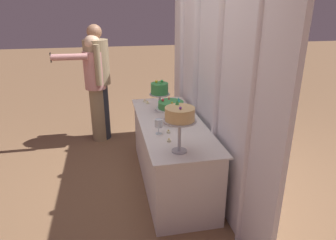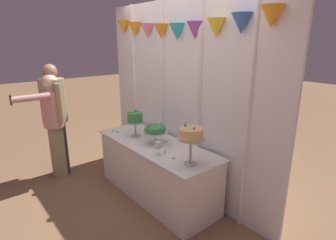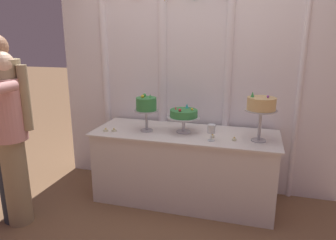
{
  "view_description": "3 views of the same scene",
  "coord_description": "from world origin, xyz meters",
  "px_view_note": "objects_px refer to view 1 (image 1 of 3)",
  "views": [
    {
      "loc": [
        3.0,
        -0.54,
        1.93
      ],
      "look_at": [
        0.04,
        0.06,
        0.77
      ],
      "focal_mm": 32.76,
      "sensor_mm": 36.0,
      "label": 1
    },
    {
      "loc": [
        2.56,
        -1.8,
        1.98
      ],
      "look_at": [
        0.07,
        0.24,
        1.03
      ],
      "focal_mm": 28.99,
      "sensor_mm": 36.0,
      "label": 2
    },
    {
      "loc": [
        0.64,
        -2.75,
        1.64
      ],
      "look_at": [
        -0.15,
        0.04,
        0.86
      ],
      "focal_mm": 33.18,
      "sensor_mm": 36.0,
      "label": 3
    }
  ],
  "objects_px": {
    "guest_girl_blue_dress": "(95,83)",
    "cake_table": "(171,152)",
    "tealight_near_right": "(168,132)",
    "guest_man_pink_jacket": "(98,79)",
    "cake_display_center": "(171,106)",
    "tealight_far_right": "(169,141)",
    "tealight_near_left": "(148,103)",
    "tealight_far_left": "(145,101)",
    "cake_display_rightmost": "(180,116)",
    "wine_glass": "(159,124)",
    "cake_display_leftmost": "(160,90)"
  },
  "relations": [
    {
      "from": "cake_table",
      "to": "tealight_near_right",
      "type": "distance_m",
      "value": 0.48
    },
    {
      "from": "cake_display_rightmost",
      "to": "tealight_near_left",
      "type": "relative_size",
      "value": 8.99
    },
    {
      "from": "cake_table",
      "to": "tealight_far_left",
      "type": "bearing_deg",
      "value": -166.49
    },
    {
      "from": "tealight_far_left",
      "to": "guest_man_pink_jacket",
      "type": "height_order",
      "value": "guest_man_pink_jacket"
    },
    {
      "from": "cake_table",
      "to": "tealight_near_right",
      "type": "height_order",
      "value": "tealight_near_right"
    },
    {
      "from": "wine_glass",
      "to": "tealight_far_left",
      "type": "relative_size",
      "value": 2.92
    },
    {
      "from": "wine_glass",
      "to": "cake_display_rightmost",
      "type": "bearing_deg",
      "value": 14.58
    },
    {
      "from": "cake_display_leftmost",
      "to": "cake_display_center",
      "type": "height_order",
      "value": "cake_display_leftmost"
    },
    {
      "from": "cake_display_center",
      "to": "cake_display_rightmost",
      "type": "bearing_deg",
      "value": -6.09
    },
    {
      "from": "cake_display_rightmost",
      "to": "tealight_near_left",
      "type": "distance_m",
      "value": 1.42
    },
    {
      "from": "wine_glass",
      "to": "tealight_near_right",
      "type": "relative_size",
      "value": 4.09
    },
    {
      "from": "cake_table",
      "to": "guest_girl_blue_dress",
      "type": "bearing_deg",
      "value": -148.72
    },
    {
      "from": "cake_table",
      "to": "tealight_near_right",
      "type": "bearing_deg",
      "value": -16.89
    },
    {
      "from": "cake_display_leftmost",
      "to": "cake_display_rightmost",
      "type": "height_order",
      "value": "cake_display_rightmost"
    },
    {
      "from": "cake_display_leftmost",
      "to": "guest_man_pink_jacket",
      "type": "distance_m",
      "value": 1.25
    },
    {
      "from": "tealight_far_right",
      "to": "tealight_far_left",
      "type": "bearing_deg",
      "value": -177.16
    },
    {
      "from": "wine_glass",
      "to": "tealight_near_right",
      "type": "xyz_separation_m",
      "value": [
        0.0,
        0.1,
        -0.1
      ]
    },
    {
      "from": "cake_display_rightmost",
      "to": "cake_table",
      "type": "bearing_deg",
      "value": 173.88
    },
    {
      "from": "guest_girl_blue_dress",
      "to": "cake_table",
      "type": "bearing_deg",
      "value": 31.28
    },
    {
      "from": "guest_girl_blue_dress",
      "to": "guest_man_pink_jacket",
      "type": "distance_m",
      "value": 0.09
    },
    {
      "from": "cake_display_center",
      "to": "guest_girl_blue_dress",
      "type": "height_order",
      "value": "guest_girl_blue_dress"
    },
    {
      "from": "cake_display_center",
      "to": "cake_display_rightmost",
      "type": "relative_size",
      "value": 0.71
    },
    {
      "from": "cake_display_leftmost",
      "to": "cake_display_rightmost",
      "type": "relative_size",
      "value": 0.83
    },
    {
      "from": "wine_glass",
      "to": "tealight_near_right",
      "type": "height_order",
      "value": "wine_glass"
    },
    {
      "from": "guest_girl_blue_dress",
      "to": "guest_man_pink_jacket",
      "type": "bearing_deg",
      "value": 143.7
    },
    {
      "from": "cake_display_leftmost",
      "to": "cake_display_center",
      "type": "bearing_deg",
      "value": 9.0
    },
    {
      "from": "wine_glass",
      "to": "tealight_far_right",
      "type": "relative_size",
      "value": 3.75
    },
    {
      "from": "cake_display_rightmost",
      "to": "guest_girl_blue_dress",
      "type": "distance_m",
      "value": 2.18
    },
    {
      "from": "cake_display_rightmost",
      "to": "guest_girl_blue_dress",
      "type": "xyz_separation_m",
      "value": [
        -2.04,
        -0.74,
        -0.19
      ]
    },
    {
      "from": "tealight_far_left",
      "to": "cake_display_center",
      "type": "bearing_deg",
      "value": 13.83
    },
    {
      "from": "tealight_far_left",
      "to": "guest_girl_blue_dress",
      "type": "xyz_separation_m",
      "value": [
        -0.57,
        -0.63,
        0.13
      ]
    },
    {
      "from": "cake_display_leftmost",
      "to": "tealight_far_right",
      "type": "xyz_separation_m",
      "value": [
        0.86,
        -0.07,
        -0.25
      ]
    },
    {
      "from": "cake_display_rightmost",
      "to": "tealight_far_left",
      "type": "xyz_separation_m",
      "value": [
        -1.46,
        -0.11,
        -0.32
      ]
    },
    {
      "from": "cake_table",
      "to": "wine_glass",
      "type": "relative_size",
      "value": 11.99
    },
    {
      "from": "cake_table",
      "to": "guest_girl_blue_dress",
      "type": "distance_m",
      "value": 1.65
    },
    {
      "from": "cake_display_center",
      "to": "tealight_far_right",
      "type": "height_order",
      "value": "cake_display_center"
    },
    {
      "from": "tealight_near_right",
      "to": "guest_man_pink_jacket",
      "type": "height_order",
      "value": "guest_man_pink_jacket"
    },
    {
      "from": "cake_display_center",
      "to": "cake_table",
      "type": "bearing_deg",
      "value": -4.53
    },
    {
      "from": "tealight_near_right",
      "to": "guest_man_pink_jacket",
      "type": "bearing_deg",
      "value": -157.98
    },
    {
      "from": "cake_display_leftmost",
      "to": "wine_glass",
      "type": "bearing_deg",
      "value": -10.76
    },
    {
      "from": "guest_man_pink_jacket",
      "to": "guest_girl_blue_dress",
      "type": "bearing_deg",
      "value": -36.3
    },
    {
      "from": "cake_table",
      "to": "tealight_near_right",
      "type": "relative_size",
      "value": 49.09
    },
    {
      "from": "tealight_far_left",
      "to": "wine_glass",
      "type": "bearing_deg",
      "value": 0.08
    },
    {
      "from": "cake_display_rightmost",
      "to": "wine_glass",
      "type": "distance_m",
      "value": 0.48
    },
    {
      "from": "cake_display_center",
      "to": "guest_girl_blue_dress",
      "type": "xyz_separation_m",
      "value": [
        -1.33,
        -0.82,
        -0.04
      ]
    },
    {
      "from": "cake_table",
      "to": "cake_display_rightmost",
      "type": "xyz_separation_m",
      "value": [
        0.7,
        -0.07,
        0.69
      ]
    },
    {
      "from": "tealight_near_left",
      "to": "tealight_near_right",
      "type": "xyz_separation_m",
      "value": [
        0.97,
        0.07,
        0.0
      ]
    },
    {
      "from": "cake_display_leftmost",
      "to": "tealight_near_right",
      "type": "bearing_deg",
      "value": -2.61
    },
    {
      "from": "tealight_near_left",
      "to": "guest_man_pink_jacket",
      "type": "relative_size",
      "value": 0.03
    },
    {
      "from": "tealight_far_right",
      "to": "guest_man_pink_jacket",
      "type": "relative_size",
      "value": 0.02
    }
  ]
}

